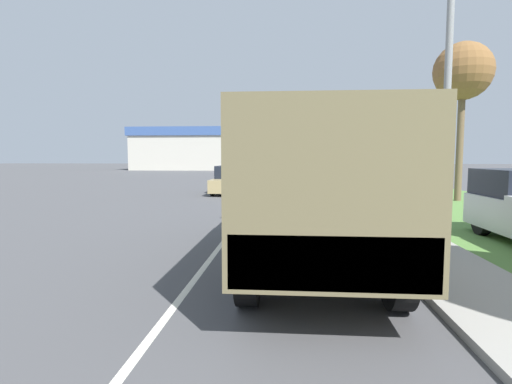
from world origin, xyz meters
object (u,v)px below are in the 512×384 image
object	(u,v)px
car_nearest_ahead	(231,181)
car_second_ahead	(256,172)
military_truck	(312,182)
car_fourth_ahead	(264,167)
car_third_ahead	(261,169)
lamp_post	(439,40)

from	to	relation	value
car_nearest_ahead	car_second_ahead	xyz separation A→B (m)	(0.20, 15.39, -0.08)
military_truck	car_second_ahead	world-z (taller)	military_truck
car_nearest_ahead	car_fourth_ahead	world-z (taller)	car_nearest_ahead
car_third_ahead	lamp_post	size ratio (longest dim) A/B	0.61
military_truck	car_second_ahead	distance (m)	30.55
car_fourth_ahead	lamp_post	bearing A→B (deg)	-82.78
military_truck	lamp_post	xyz separation A→B (m)	(2.48, 0.50, 2.78)
military_truck	lamp_post	world-z (taller)	lamp_post
car_fourth_ahead	car_second_ahead	bearing A→B (deg)	-88.42
car_nearest_ahead	car_second_ahead	world-z (taller)	car_nearest_ahead
car_second_ahead	car_third_ahead	world-z (taller)	car_third_ahead
military_truck	car_fourth_ahead	size ratio (longest dim) A/B	1.72
car_second_ahead	lamp_post	distance (m)	30.67
military_truck	car_third_ahead	world-z (taller)	military_truck
car_third_ahead	car_second_ahead	bearing A→B (deg)	-89.21
car_second_ahead	car_third_ahead	size ratio (longest dim) A/B	0.98
lamp_post	car_nearest_ahead	bearing A→B (deg)	113.44
military_truck	car_fourth_ahead	world-z (taller)	military_truck
military_truck	car_fourth_ahead	xyz separation A→B (m)	(-4.21, 53.27, -0.99)
car_nearest_ahead	car_second_ahead	bearing A→B (deg)	89.25
car_fourth_ahead	lamp_post	size ratio (longest dim) A/B	0.61
car_fourth_ahead	lamp_post	xyz separation A→B (m)	(6.69, -52.77, 3.77)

